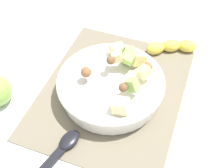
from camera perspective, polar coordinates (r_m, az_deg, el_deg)
The scene contains 5 objects.
ground_plane at distance 0.77m, azimuth 0.03°, elevation -1.63°, with size 2.40×2.40×0.00m, color silver.
placemat at distance 0.77m, azimuth 0.03°, elevation -1.48°, with size 0.43×0.35×0.01m, color #756B56.
salad_bowl at distance 0.73m, azimuth 0.13°, elevation -0.17°, with size 0.26×0.26×0.11m.
serving_spoon at distance 0.67m, azimuth -9.99°, elevation -12.51°, with size 0.19×0.07×0.01m.
banana_whole at distance 0.88m, azimuth 11.20°, elevation 6.98°, with size 0.09×0.15×0.04m.
Camera 1 is at (0.46, 0.17, 0.60)m, focal length 48.12 mm.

